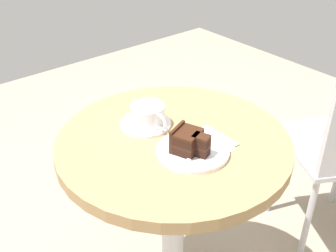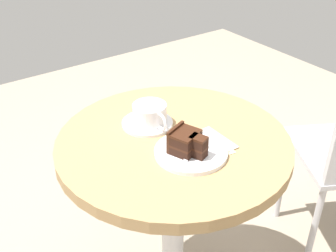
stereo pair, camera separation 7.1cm
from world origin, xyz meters
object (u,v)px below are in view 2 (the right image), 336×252
at_px(cake_slice, 186,142).
at_px(fork, 177,144).
at_px(teaspoon, 133,122).
at_px(cake_plate, 191,152).
at_px(coffee_cup, 150,113).
at_px(napkin, 203,145).
at_px(saucer, 147,123).

height_order(cake_slice, fork, cake_slice).
xyz_separation_m(teaspoon, cake_plate, (0.21, 0.05, -0.01)).
height_order(teaspoon, cake_plate, teaspoon).
height_order(coffee_cup, fork, coffee_cup).
xyz_separation_m(cake_plate, napkin, (-0.01, 0.05, -0.00)).
bearing_deg(coffee_cup, teaspoon, -124.59).
xyz_separation_m(cake_slice, fork, (-0.04, -0.00, -0.03)).
xyz_separation_m(coffee_cup, cake_slice, (0.18, -0.01, 0.00)).
xyz_separation_m(teaspoon, napkin, (0.20, 0.10, -0.01)).
height_order(cake_plate, cake_slice, cake_slice).
bearing_deg(teaspoon, saucer, -118.77).
bearing_deg(saucer, cake_slice, -0.48).
bearing_deg(cake_slice, napkin, 98.63).
relative_size(coffee_cup, napkin, 0.83).
height_order(cake_plate, fork, fork).
xyz_separation_m(cake_plate, cake_slice, (-0.00, -0.01, 0.03)).
bearing_deg(saucer, cake_plate, 3.79).
relative_size(teaspoon, fork, 0.74).
bearing_deg(fork, coffee_cup, 16.83).
height_order(saucer, cake_plate, cake_plate).
height_order(saucer, coffee_cup, coffee_cup).
relative_size(teaspoon, napkin, 0.59).
xyz_separation_m(saucer, cake_slice, (0.19, -0.00, 0.04)).
bearing_deg(cake_slice, teaspoon, -170.53).
height_order(cake_slice, napkin, cake_slice).
bearing_deg(teaspoon, napkin, -150.95).
xyz_separation_m(coffee_cup, fork, (0.14, -0.01, -0.02)).
relative_size(saucer, fork, 1.15).
bearing_deg(cake_plate, teaspoon, -166.95).
distance_m(saucer, teaspoon, 0.04).
bearing_deg(coffee_cup, napkin, 18.23).
relative_size(saucer, coffee_cup, 1.12).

